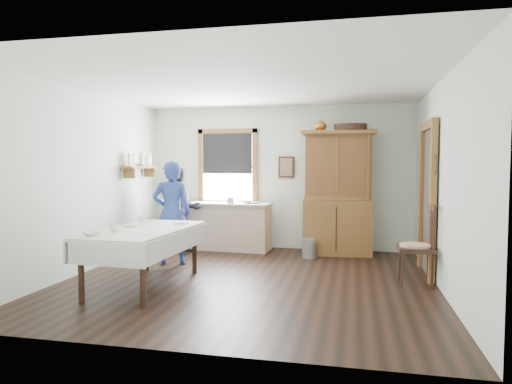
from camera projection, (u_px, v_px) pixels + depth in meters
room at (249, 183)px, 6.24m from camera, size 5.01×5.01×2.70m
window at (228, 163)px, 8.84m from camera, size 1.18×0.07×1.48m
doorway at (428, 195)px, 6.57m from camera, size 0.09×1.14×2.22m
wall_shelf at (141, 166)px, 8.23m from camera, size 0.24×1.00×0.44m
framed_picture at (286, 167)px, 8.60m from camera, size 0.30×0.04×0.40m
rug_beater at (435, 155)px, 6.00m from camera, size 0.01×0.27×0.27m
work_counter at (230, 226)px, 8.55m from camera, size 1.58×0.69×0.88m
china_hutch at (337, 193)px, 8.08m from camera, size 1.33×0.71×2.19m
dining_table at (145, 258)px, 5.96m from camera, size 1.10×1.96×0.77m
spindle_chair at (416, 245)px, 6.03m from camera, size 0.50×0.50×1.08m
pail at (309, 250)px, 7.83m from camera, size 0.30×0.30×0.28m
wicker_basket at (315, 250)px, 8.03m from camera, size 0.39×0.34×0.19m
woman_blue at (172, 217)px, 7.27m from camera, size 0.65×0.52×1.53m
figure_dark at (180, 213)px, 8.29m from camera, size 0.87×0.80×1.43m
table_cup_a at (115, 228)px, 5.66m from camera, size 0.14×0.14×0.10m
table_cup_b at (141, 219)px, 6.59m from camera, size 0.10×0.10×0.09m
table_bowl at (92, 234)px, 5.33m from camera, size 0.28×0.28×0.05m
counter_book at (248, 203)px, 8.39m from camera, size 0.26×0.28×0.02m
counter_bowl at (247, 202)px, 8.39m from camera, size 0.23×0.23×0.06m
shelf_bowl at (141, 165)px, 8.24m from camera, size 0.22×0.22×0.05m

